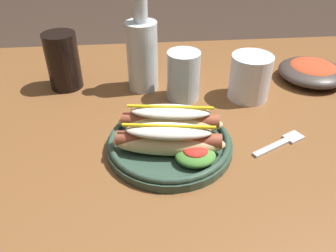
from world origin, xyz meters
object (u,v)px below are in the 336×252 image
fork (282,143)px  side_bowl (312,71)px  glass_bottle (142,52)px  soda_cup (63,61)px  extra_cup (250,77)px  water_cup (183,76)px  hot_dog_plate (171,138)px

fork → side_bowl: size_ratio=0.72×
fork → glass_bottle: bearing=108.7°
soda_cup → side_bowl: soda_cup is taller
extra_cup → fork: bearing=-84.7°
water_cup → glass_bottle: size_ratio=0.47×
side_bowl → water_cup: bearing=-170.6°
water_cup → extra_cup: bearing=-4.7°
fork → soda_cup: (-0.44, 0.27, 0.06)m
soda_cup → side_bowl: bearing=-2.2°
hot_dog_plate → fork: hot_dog_plate is taller
soda_cup → glass_bottle: (0.18, -0.02, 0.02)m
water_cup → glass_bottle: bearing=147.6°
water_cup → side_bowl: size_ratio=0.68×
hot_dog_plate → side_bowl: bearing=32.8°
soda_cup → side_bowl: (0.60, -0.02, -0.04)m
fork → extra_cup: 0.18m
hot_dog_plate → glass_bottle: glass_bottle is taller
glass_bottle → side_bowl: glass_bottle is taller
extra_cup → side_bowl: (0.18, 0.07, -0.03)m
fork → soda_cup: 0.52m
hot_dog_plate → soda_cup: soda_cup is taller
hot_dog_plate → glass_bottle: 0.25m
extra_cup → glass_bottle: size_ratio=0.43×
extra_cup → side_bowl: 0.19m
side_bowl → fork: bearing=-123.8°
glass_bottle → side_bowl: (0.42, -0.00, -0.07)m
hot_dog_plate → side_bowl: 0.45m
glass_bottle → side_bowl: bearing=-0.2°
fork → extra_cup: size_ratio=1.15×
soda_cup → glass_bottle: 0.19m
hot_dog_plate → water_cup: bearing=75.9°
fork → extra_cup: bearing=68.2°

